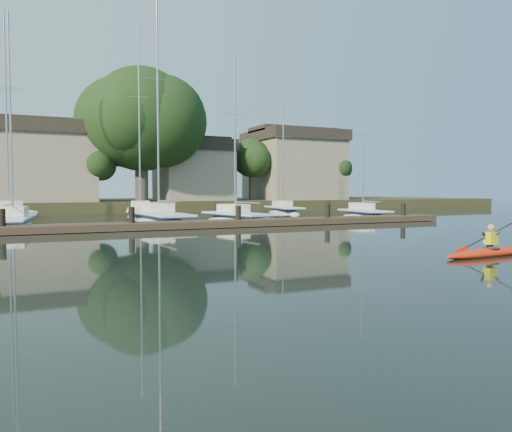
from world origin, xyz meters
name	(u,v)px	position (x,y,z in m)	size (l,w,h in m)	color
ground	(330,262)	(0.00, 0.00, 0.00)	(160.00, 160.00, 0.00)	black
kayak	(493,250)	(5.40, -1.05, 0.17)	(4.42, 0.96, 1.40)	red
dock	(187,224)	(0.00, 14.00, 0.20)	(34.00, 2.00, 1.80)	#463228
sailboat_1	(13,231)	(-8.66, 18.62, -0.18)	(2.91, 8.23, 13.16)	white
sailboat_2	(160,226)	(-0.26, 19.03, -0.19)	(2.69, 9.50, 15.56)	white
sailboat_3	(237,224)	(4.62, 18.11, -0.18)	(3.24, 7.80, 12.21)	white
sailboat_4	(364,220)	(15.34, 18.69, -0.18)	(2.72, 6.60, 10.89)	white
sailboat_5	(10,222)	(-9.02, 27.38, -0.20)	(3.90, 9.98, 16.11)	white
sailboat_6	(140,219)	(0.19, 27.06, -0.19)	(4.02, 10.27, 15.98)	white
sailboat_7	(284,215)	(13.09, 27.41, -0.18)	(3.09, 7.60, 11.91)	white
shore	(127,179)	(1.61, 40.29, 3.23)	(90.00, 25.25, 12.75)	#2F381C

